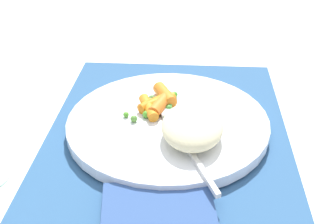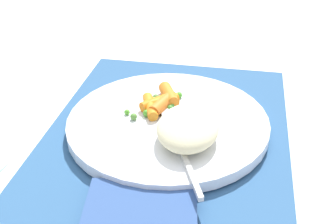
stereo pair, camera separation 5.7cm
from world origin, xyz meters
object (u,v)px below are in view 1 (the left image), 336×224
object	(u,v)px
plate	(168,123)
carrot_portion	(158,102)
fork	(177,131)
napkin	(159,209)
rice_mound	(192,126)

from	to	relation	value
plate	carrot_portion	bearing A→B (deg)	28.27
fork	napkin	size ratio (longest dim) A/B	1.68
rice_mound	fork	bearing A→B (deg)	64.57
carrot_portion	rice_mound	bearing A→B (deg)	-146.27
rice_mound	napkin	distance (m)	0.12
rice_mound	fork	world-z (taller)	rice_mound
carrot_portion	napkin	size ratio (longest dim) A/B	0.74
rice_mound	fork	distance (m)	0.03
carrot_portion	napkin	bearing A→B (deg)	-174.92
carrot_portion	fork	world-z (taller)	carrot_portion
napkin	carrot_portion	bearing A→B (deg)	5.08
rice_mound	carrot_portion	size ratio (longest dim) A/B	1.16
rice_mound	napkin	size ratio (longest dim) A/B	0.86
fork	napkin	bearing A→B (deg)	173.97
plate	carrot_portion	size ratio (longest dim) A/B	3.11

